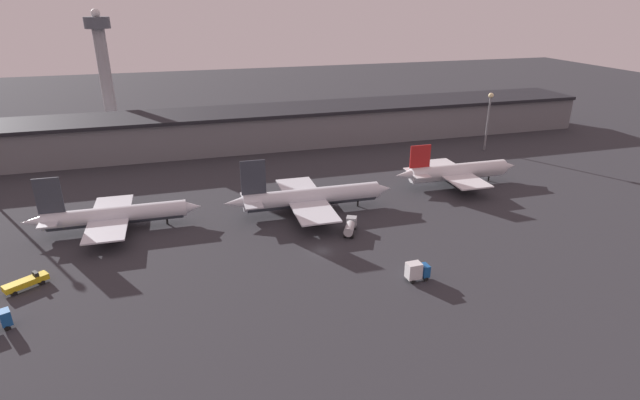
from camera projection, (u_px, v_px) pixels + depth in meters
ground at (322, 251)px, 107.60m from camera, size 600.00×600.00×0.00m
terminal_building at (255, 128)px, 181.33m from camera, size 258.75×23.59×13.27m
airplane_0 at (114, 216)px, 116.23m from camera, size 39.64×27.04×14.10m
airplane_1 at (310, 197)px, 126.08m from camera, size 43.70×31.32×14.85m
airplane_2 at (457, 172)px, 144.49m from camera, size 38.57×26.41×12.75m
service_vehicle_1 at (350, 226)px, 115.19m from camera, size 5.25×7.47×2.95m
service_vehicle_2 at (417, 271)px, 95.78m from camera, size 4.58×2.30×3.86m
service_vehicle_3 at (26, 282)px, 93.52m from camera, size 7.65×6.10×2.64m
lamp_post_1 at (489, 113)px, 173.34m from camera, size 1.80×1.80×20.41m
control_tower at (104, 66)px, 185.24m from camera, size 9.00×9.00×47.05m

